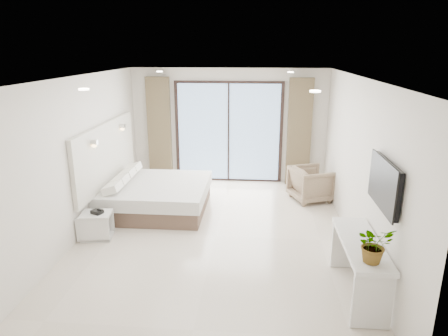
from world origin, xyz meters
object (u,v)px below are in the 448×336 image
at_px(armchair, 311,182).
at_px(console_desk, 360,256).
at_px(nightstand, 97,225).
at_px(bed, 156,196).

bearing_deg(armchair, console_desk, 161.14).
bearing_deg(console_desk, nightstand, 162.22).
height_order(bed, console_desk, console_desk).
xyz_separation_m(nightstand, console_desk, (4.05, -1.30, 0.33)).
height_order(nightstand, armchair, armchair).
distance_m(bed, console_desk, 4.26).
relative_size(bed, nightstand, 3.67).
bearing_deg(armchair, nightstand, 96.86).
relative_size(nightstand, console_desk, 0.36).
xyz_separation_m(nightstand, armchair, (3.86, 2.13, 0.17)).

